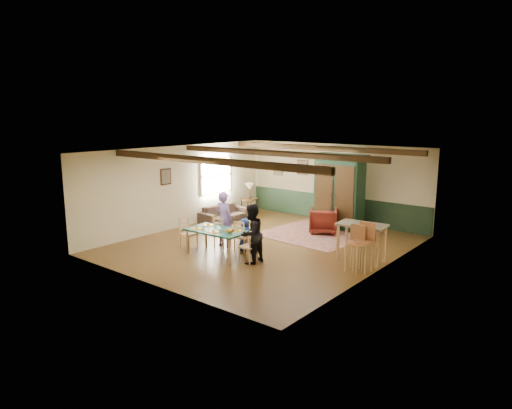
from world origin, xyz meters
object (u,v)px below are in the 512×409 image
Objects in this scene: armoire at (339,192)px; sofa at (224,213)px; dining_table at (217,242)px; bar_stool_left at (354,249)px; dining_chair_far_left at (223,232)px; cat at (229,230)px; person_woman at (251,234)px; bar_stool_right at (363,248)px; counter_table at (361,243)px; dining_chair_end_right at (248,246)px; table_lamp at (249,191)px; dining_chair_far_right at (243,236)px; person_man at (224,219)px; person_child at (245,235)px; dining_chair_end_left at (188,233)px; armchair at (323,221)px; end_table at (249,207)px.

sofa is at bearing -154.49° from armoire.
bar_stool_left is at bearing 17.36° from dining_table.
cat is at bearing 139.20° from dining_chair_far_left.
bar_stool_right is (2.48, 1.12, -0.16)m from person_woman.
dining_chair_end_right is at bearing -140.23° from counter_table.
dining_chair_far_right is at bearing -52.56° from table_lamp.
table_lamp is (-3.56, -0.28, -0.31)m from armoire.
person_man reaches higher than table_lamp.
person_child reaches higher than dining_chair_far_right.
dining_chair_end_left reaches higher than sofa.
dining_chair_end_left is at bearing 32.45° from armchair.
sofa is (-2.16, 2.34, -0.51)m from person_man.
end_table is at bearing -54.95° from dining_chair_far_right.
cat is 0.17× the size of sofa.
bar_stool_right is (3.63, 1.17, 0.25)m from dining_table.
bar_stool_right is (6.11, -3.19, 0.28)m from end_table.
counter_table is at bearing 121.30° from bar_stool_right.
dining_chair_far_left is at bearing -46.17° from dining_chair_end_left.
dining_chair_end_left reaches higher than cat.
person_woman is 2.79m from counter_table.
dining_chair_far_left is 1.01× the size of armchair.
dining_chair_far_right is 3.33m from bar_stool_right.
end_table is at bearing -63.03° from dining_chair_far_left.
counter_table is 0.82m from bar_stool_left.
armchair is at bearing -30.66° from dining_chair_end_left.
dining_table is 0.93m from person_man.
dining_chair_far_right is 0.78× the size of bar_stool_left.
armoire reaches higher than sofa.
sofa is (-3.57, -0.73, -0.11)m from armchair.
armoire is at bearing 177.21° from dining_chair_end_right.
person_child is 4.60m from table_lamp.
dining_chair_end_right is 0.95× the size of person_child.
bar_stool_right reaches higher than dining_chair_far_right.
armchair is 0.45× the size of sofa.
armchair is at bearing 130.78° from bar_stool_left.
dining_chair_far_left is 1.39× the size of end_table.
dining_table is 1.39× the size of counter_table.
dining_chair_end_left is 0.58× the size of person_woman.
person_woman reaches higher than sofa.
dining_chair_far_left is 1.68m from person_woman.
person_woman is 2.42× the size of end_table.
table_lamp is (-2.99, 4.43, 0.14)m from cat.
person_man is 0.83× the size of sofa.
bar_stool_left reaches higher than person_child.
dining_chair_far_left is 1.00× the size of dining_chair_end_left.
dining_chair_far_left is at bearing -60.64° from table_lamp.
dining_table is 3.62m from bar_stool_left.
sofa is 1.30m from end_table.
person_child is 1.47× the size of end_table.
dining_chair_far_right is 0.83m from cat.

